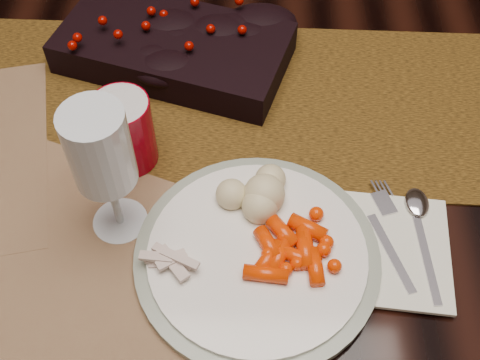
{
  "coord_description": "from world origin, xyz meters",
  "views": [
    {
      "loc": [
        -0.03,
        -0.69,
        1.39
      ],
      "look_at": [
        -0.04,
        -0.24,
        0.8
      ],
      "focal_mm": 45.0,
      "sensor_mm": 36.0,
      "label": 1
    }
  ],
  "objects_px": {
    "dining_table": "(261,208)",
    "wine_glass": "(107,175)",
    "mashed_potatoes": "(252,188)",
    "red_cup": "(125,132)",
    "dinner_plate": "(257,255)",
    "turkey_shreds": "(169,261)",
    "placemat_main": "(83,261)",
    "napkin": "(393,250)",
    "baby_carrots": "(279,249)",
    "centerpiece": "(173,44)"
  },
  "relations": [
    {
      "from": "baby_carrots",
      "to": "mashed_potatoes",
      "type": "relative_size",
      "value": 1.25
    },
    {
      "from": "mashed_potatoes",
      "to": "red_cup",
      "type": "xyz_separation_m",
      "value": [
        -0.17,
        0.08,
        0.01
      ]
    },
    {
      "from": "dining_table",
      "to": "wine_glass",
      "type": "relative_size",
      "value": 9.07
    },
    {
      "from": "baby_carrots",
      "to": "mashed_potatoes",
      "type": "height_order",
      "value": "mashed_potatoes"
    },
    {
      "from": "wine_glass",
      "to": "turkey_shreds",
      "type": "bearing_deg",
      "value": -44.51
    },
    {
      "from": "centerpiece",
      "to": "mashed_potatoes",
      "type": "xyz_separation_m",
      "value": [
        0.12,
        -0.27,
        0.01
      ]
    },
    {
      "from": "dining_table",
      "to": "turkey_shreds",
      "type": "bearing_deg",
      "value": -108.7
    },
    {
      "from": "turkey_shreds",
      "to": "red_cup",
      "type": "xyz_separation_m",
      "value": [
        -0.07,
        0.17,
        0.03
      ]
    },
    {
      "from": "dinner_plate",
      "to": "red_cup",
      "type": "bearing_deg",
      "value": 138.45
    },
    {
      "from": "turkey_shreds",
      "to": "red_cup",
      "type": "bearing_deg",
      "value": 112.32
    },
    {
      "from": "red_cup",
      "to": "placemat_main",
      "type": "bearing_deg",
      "value": -103.03
    },
    {
      "from": "baby_carrots",
      "to": "napkin",
      "type": "relative_size",
      "value": 0.69
    },
    {
      "from": "centerpiece",
      "to": "red_cup",
      "type": "distance_m",
      "value": 0.2
    },
    {
      "from": "dinner_plate",
      "to": "wine_glass",
      "type": "xyz_separation_m",
      "value": [
        -0.17,
        0.05,
        0.09
      ]
    },
    {
      "from": "dinner_plate",
      "to": "mashed_potatoes",
      "type": "height_order",
      "value": "mashed_potatoes"
    },
    {
      "from": "centerpiece",
      "to": "red_cup",
      "type": "xyz_separation_m",
      "value": [
        -0.04,
        -0.19,
        0.02
      ]
    },
    {
      "from": "centerpiece",
      "to": "red_cup",
      "type": "height_order",
      "value": "red_cup"
    },
    {
      "from": "napkin",
      "to": "placemat_main",
      "type": "bearing_deg",
      "value": -171.14
    },
    {
      "from": "dinner_plate",
      "to": "wine_glass",
      "type": "distance_m",
      "value": 0.2
    },
    {
      "from": "centerpiece",
      "to": "wine_glass",
      "type": "bearing_deg",
      "value": -98.26
    },
    {
      "from": "centerpiece",
      "to": "baby_carrots",
      "type": "height_order",
      "value": "centerpiece"
    },
    {
      "from": "dinner_plate",
      "to": "baby_carrots",
      "type": "xyz_separation_m",
      "value": [
        0.03,
        -0.0,
        0.02
      ]
    },
    {
      "from": "centerpiece",
      "to": "dinner_plate",
      "type": "height_order",
      "value": "centerpiece"
    },
    {
      "from": "placemat_main",
      "to": "red_cup",
      "type": "bearing_deg",
      "value": 97.71
    },
    {
      "from": "baby_carrots",
      "to": "turkey_shreds",
      "type": "xyz_separation_m",
      "value": [
        -0.13,
        -0.02,
        -0.0
      ]
    },
    {
      "from": "baby_carrots",
      "to": "turkey_shreds",
      "type": "relative_size",
      "value": 1.53
    },
    {
      "from": "dining_table",
      "to": "baby_carrots",
      "type": "relative_size",
      "value": 16.53
    },
    {
      "from": "centerpiece",
      "to": "mashed_potatoes",
      "type": "bearing_deg",
      "value": -65.75
    },
    {
      "from": "dining_table",
      "to": "red_cup",
      "type": "relative_size",
      "value": 17.25
    },
    {
      "from": "placemat_main",
      "to": "napkin",
      "type": "relative_size",
      "value": 2.52
    },
    {
      "from": "mashed_potatoes",
      "to": "turkey_shreds",
      "type": "distance_m",
      "value": 0.14
    },
    {
      "from": "baby_carrots",
      "to": "turkey_shreds",
      "type": "bearing_deg",
      "value": -172.12
    },
    {
      "from": "mashed_potatoes",
      "to": "napkin",
      "type": "height_order",
      "value": "mashed_potatoes"
    },
    {
      "from": "dining_table",
      "to": "napkin",
      "type": "height_order",
      "value": "napkin"
    },
    {
      "from": "napkin",
      "to": "wine_glass",
      "type": "distance_m",
      "value": 0.35
    },
    {
      "from": "placemat_main",
      "to": "dinner_plate",
      "type": "distance_m",
      "value": 0.21
    },
    {
      "from": "placemat_main",
      "to": "dinner_plate",
      "type": "height_order",
      "value": "dinner_plate"
    },
    {
      "from": "dining_table",
      "to": "baby_carrots",
      "type": "height_order",
      "value": "baby_carrots"
    },
    {
      "from": "dining_table",
      "to": "turkey_shreds",
      "type": "distance_m",
      "value": 0.54
    },
    {
      "from": "wine_glass",
      "to": "baby_carrots",
      "type": "bearing_deg",
      "value": -14.48
    },
    {
      "from": "baby_carrots",
      "to": "mashed_potatoes",
      "type": "distance_m",
      "value": 0.09
    },
    {
      "from": "wine_glass",
      "to": "napkin",
      "type": "bearing_deg",
      "value": -5.96
    },
    {
      "from": "dinner_plate",
      "to": "napkin",
      "type": "height_order",
      "value": "dinner_plate"
    },
    {
      "from": "mashed_potatoes",
      "to": "red_cup",
      "type": "bearing_deg",
      "value": 155.28
    },
    {
      "from": "centerpiece",
      "to": "turkey_shreds",
      "type": "xyz_separation_m",
      "value": [
        0.03,
        -0.37,
        -0.01
      ]
    },
    {
      "from": "dining_table",
      "to": "mashed_potatoes",
      "type": "bearing_deg",
      "value": -95.1
    },
    {
      "from": "dining_table",
      "to": "baby_carrots",
      "type": "bearing_deg",
      "value": -88.09
    },
    {
      "from": "centerpiece",
      "to": "red_cup",
      "type": "relative_size",
      "value": 3.26
    },
    {
      "from": "dining_table",
      "to": "placemat_main",
      "type": "relative_size",
      "value": 4.52
    },
    {
      "from": "dinner_plate",
      "to": "mashed_potatoes",
      "type": "distance_m",
      "value": 0.08
    }
  ]
}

